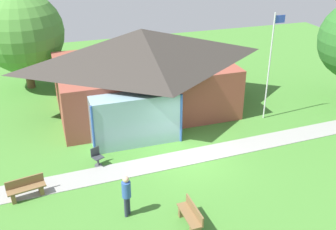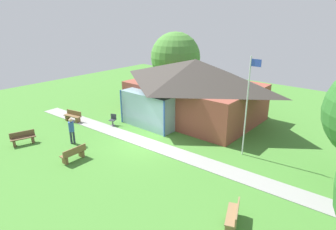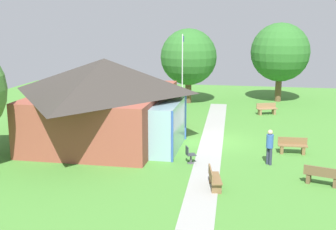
{
  "view_description": "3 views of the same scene",
  "coord_description": "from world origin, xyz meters",
  "px_view_note": "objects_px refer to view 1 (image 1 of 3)",
  "views": [
    {
      "loc": [
        -6.05,
        -14.94,
        10.11
      ],
      "look_at": [
        -0.38,
        2.22,
        1.3
      ],
      "focal_mm": 43.04,
      "sensor_mm": 36.0,
      "label": 1
    },
    {
      "loc": [
        12.17,
        -12.23,
        8.12
      ],
      "look_at": [
        -0.22,
        2.53,
        1.27
      ],
      "focal_mm": 31.05,
      "sensor_mm": 36.0,
      "label": 2
    },
    {
      "loc": [
        -24.91,
        -2.02,
        6.97
      ],
      "look_at": [
        0.78,
        2.84,
        1.26
      ],
      "focal_mm": 47.75,
      "sensor_mm": 36.0,
      "label": 3
    }
  ],
  "objects_px": {
    "flagpole": "(270,63)",
    "tree_behind_pavilion_left": "(23,33)",
    "bench_mid_left": "(26,189)",
    "patio_chair_west": "(97,157)",
    "visitor_strolling_lawn": "(126,193)",
    "bench_front_center": "(191,216)",
    "pavilion": "(142,69)"
  },
  "relations": [
    {
      "from": "pavilion",
      "to": "visitor_strolling_lawn",
      "type": "xyz_separation_m",
      "value": [
        -3.07,
        -9.13,
        -1.42
      ]
    },
    {
      "from": "bench_mid_left",
      "to": "tree_behind_pavilion_left",
      "type": "relative_size",
      "value": 0.25
    },
    {
      "from": "patio_chair_west",
      "to": "tree_behind_pavilion_left",
      "type": "bearing_deg",
      "value": -100.17
    },
    {
      "from": "bench_front_center",
      "to": "tree_behind_pavilion_left",
      "type": "xyz_separation_m",
      "value": [
        -5.24,
        15.93,
        3.28
      ]
    },
    {
      "from": "bench_front_center",
      "to": "patio_chair_west",
      "type": "distance_m",
      "value": 5.69
    },
    {
      "from": "tree_behind_pavilion_left",
      "to": "bench_mid_left",
      "type": "bearing_deg",
      "value": -91.99
    },
    {
      "from": "bench_front_center",
      "to": "patio_chair_west",
      "type": "relative_size",
      "value": 1.76
    },
    {
      "from": "bench_front_center",
      "to": "pavilion",
      "type": "bearing_deg",
      "value": -7.16
    },
    {
      "from": "pavilion",
      "to": "visitor_strolling_lawn",
      "type": "distance_m",
      "value": 9.74
    },
    {
      "from": "flagpole",
      "to": "visitor_strolling_lawn",
      "type": "distance_m",
      "value": 11.07
    },
    {
      "from": "bench_mid_left",
      "to": "flagpole",
      "type": "bearing_deg",
      "value": -176.1
    },
    {
      "from": "bench_mid_left",
      "to": "visitor_strolling_lawn",
      "type": "bearing_deg",
      "value": 136.02
    },
    {
      "from": "bench_mid_left",
      "to": "visitor_strolling_lawn",
      "type": "xyz_separation_m",
      "value": [
        3.59,
        -2.35,
        0.62
      ]
    },
    {
      "from": "flagpole",
      "to": "bench_mid_left",
      "type": "distance_m",
      "value": 13.55
    },
    {
      "from": "pavilion",
      "to": "patio_chair_west",
      "type": "xyz_separation_m",
      "value": [
        -3.59,
        -5.32,
        -2.03
      ]
    },
    {
      "from": "pavilion",
      "to": "flagpole",
      "type": "height_order",
      "value": "flagpole"
    },
    {
      "from": "bench_mid_left",
      "to": "patio_chair_west",
      "type": "xyz_separation_m",
      "value": [
        3.08,
        1.45,
        0.01
      ]
    },
    {
      "from": "pavilion",
      "to": "bench_front_center",
      "type": "height_order",
      "value": "pavilion"
    },
    {
      "from": "pavilion",
      "to": "visitor_strolling_lawn",
      "type": "height_order",
      "value": "pavilion"
    },
    {
      "from": "pavilion",
      "to": "flagpole",
      "type": "bearing_deg",
      "value": -29.08
    },
    {
      "from": "patio_chair_west",
      "to": "tree_behind_pavilion_left",
      "type": "height_order",
      "value": "tree_behind_pavilion_left"
    },
    {
      "from": "pavilion",
      "to": "bench_mid_left",
      "type": "bearing_deg",
      "value": -134.54
    },
    {
      "from": "pavilion",
      "to": "tree_behind_pavilion_left",
      "type": "xyz_separation_m",
      "value": [
        -6.24,
        5.54,
        1.23
      ]
    },
    {
      "from": "pavilion",
      "to": "bench_mid_left",
      "type": "distance_m",
      "value": 9.72
    },
    {
      "from": "patio_chair_west",
      "to": "bench_mid_left",
      "type": "bearing_deg",
      "value": 1.4
    },
    {
      "from": "flagpole",
      "to": "bench_front_center",
      "type": "height_order",
      "value": "flagpole"
    },
    {
      "from": "patio_chair_west",
      "to": "visitor_strolling_lawn",
      "type": "bearing_deg",
      "value": 73.82
    },
    {
      "from": "tree_behind_pavilion_left",
      "to": "visitor_strolling_lawn",
      "type": "bearing_deg",
      "value": -77.82
    },
    {
      "from": "flagpole",
      "to": "tree_behind_pavilion_left",
      "type": "bearing_deg",
      "value": 144.14
    },
    {
      "from": "pavilion",
      "to": "tree_behind_pavilion_left",
      "type": "distance_m",
      "value": 8.43
    },
    {
      "from": "bench_front_center",
      "to": "visitor_strolling_lawn",
      "type": "distance_m",
      "value": 2.51
    },
    {
      "from": "pavilion",
      "to": "bench_mid_left",
      "type": "xyz_separation_m",
      "value": [
        -6.67,
        -6.78,
        -2.04
      ]
    }
  ]
}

